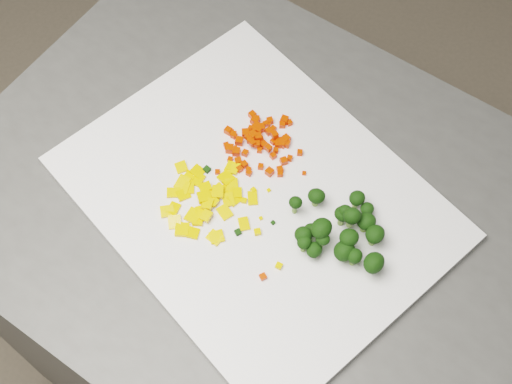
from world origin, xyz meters
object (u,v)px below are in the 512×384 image
at_px(pepper_pile, 207,197).
at_px(broccoli_pile, 337,226).
at_px(counter_block, 277,318).
at_px(cutting_board, 256,198).
at_px(carrot_pile, 263,139).

bearing_deg(pepper_pile, broccoli_pile, 7.38).
relative_size(counter_block, cutting_board, 1.89).
bearing_deg(counter_block, broccoli_pile, -5.69).
xyz_separation_m(carrot_pile, broccoli_pile, (0.15, -0.09, 0.02)).
bearing_deg(counter_block, pepper_pile, -163.73).
height_order(carrot_pile, pepper_pile, carrot_pile).
distance_m(carrot_pile, broccoli_pile, 0.17).
xyz_separation_m(cutting_board, pepper_pile, (-0.06, -0.03, 0.02)).
xyz_separation_m(carrot_pile, pepper_pile, (-0.03, -0.11, -0.01)).
distance_m(cutting_board, carrot_pile, 0.09).
relative_size(pepper_pile, broccoli_pile, 0.97).
height_order(pepper_pile, broccoli_pile, broccoli_pile).
distance_m(counter_block, broccoli_pile, 0.50).
distance_m(counter_block, pepper_pile, 0.48).
xyz_separation_m(cutting_board, broccoli_pile, (0.12, -0.01, 0.04)).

